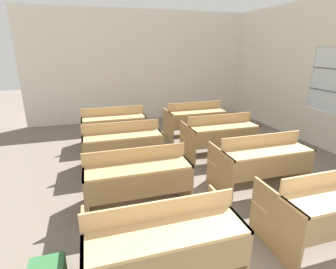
# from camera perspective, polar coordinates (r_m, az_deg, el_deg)

# --- Properties ---
(wall_back) EXTENTS (6.54, 0.06, 3.11)m
(wall_back) POSITION_cam_1_polar(r_m,az_deg,el_deg) (7.95, -5.68, 14.41)
(wall_back) COLOR white
(wall_back) RESTS_ON ground_plane
(bench_front_left) EXTENTS (1.35, 0.80, 0.87)m
(bench_front_left) POSITION_cam_1_polar(r_m,az_deg,el_deg) (2.51, -1.23, -22.27)
(bench_front_left) COLOR #95774D
(bench_front_left) RESTS_ON ground_plane
(bench_front_right) EXTENTS (1.35, 0.80, 0.87)m
(bench_front_right) POSITION_cam_1_polar(r_m,az_deg,el_deg) (3.45, 31.69, -12.88)
(bench_front_right) COLOR #987A50
(bench_front_right) RESTS_ON ground_plane
(bench_second_left) EXTENTS (1.35, 0.80, 0.87)m
(bench_second_left) POSITION_cam_1_polar(r_m,az_deg,el_deg) (3.55, -6.85, -9.14)
(bench_second_left) COLOR olive
(bench_second_left) RESTS_ON ground_plane
(bench_second_right) EXTENTS (1.35, 0.80, 0.87)m
(bench_second_right) POSITION_cam_1_polar(r_m,az_deg,el_deg) (4.26, 19.39, -5.25)
(bench_second_right) COLOR #97784E
(bench_second_right) RESTS_ON ground_plane
(bench_third_left) EXTENTS (1.35, 0.80, 0.87)m
(bench_third_left) POSITION_cam_1_polar(r_m,az_deg,el_deg) (4.73, -9.91, -2.08)
(bench_third_left) COLOR #94764C
(bench_third_left) RESTS_ON ground_plane
(bench_third_right) EXTENTS (1.35, 0.80, 0.87)m
(bench_third_right) POSITION_cam_1_polar(r_m,az_deg,el_deg) (5.27, 11.15, -0.01)
(bench_third_right) COLOR olive
(bench_third_right) RESTS_ON ground_plane
(bench_back_left) EXTENTS (1.35, 0.80, 0.87)m
(bench_back_left) POSITION_cam_1_polar(r_m,az_deg,el_deg) (5.93, -11.71, 2.01)
(bench_back_left) COLOR #997A50
(bench_back_left) RESTS_ON ground_plane
(bench_back_right) EXTENTS (1.35, 0.80, 0.87)m
(bench_back_right) POSITION_cam_1_polar(r_m,az_deg,el_deg) (6.36, 5.86, 3.42)
(bench_back_right) COLOR olive
(bench_back_right) RESTS_ON ground_plane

